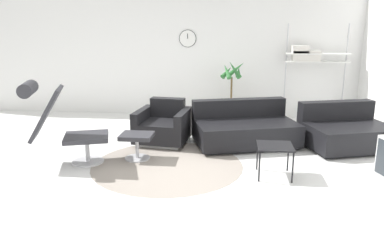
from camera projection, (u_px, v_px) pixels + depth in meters
ground_plane at (186, 160)px, 5.35m from camera, size 12.00×12.00×0.00m
wall_back at (202, 49)px, 7.77m from camera, size 12.00×0.09×2.80m
round_rug at (167, 165)px, 5.17m from camera, size 2.08×2.08×0.01m
lounge_chair at (58, 119)px, 5.05m from camera, size 1.18×0.81×1.16m
ottoman at (137, 141)px, 5.35m from camera, size 0.45×0.38×0.37m
armchair_red at (163, 127)px, 6.14m from camera, size 0.90×0.88×0.69m
couch_low at (244, 129)px, 6.03m from camera, size 1.78×1.36×0.68m
couch_second at (346, 132)px, 5.86m from camera, size 1.48×1.27×0.68m
side_table at (275, 148)px, 4.70m from camera, size 0.44×0.44×0.41m
potted_plant at (231, 100)px, 7.35m from camera, size 0.51×0.50×1.25m
shelf_unit at (309, 56)px, 7.27m from camera, size 1.21×0.28×1.92m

